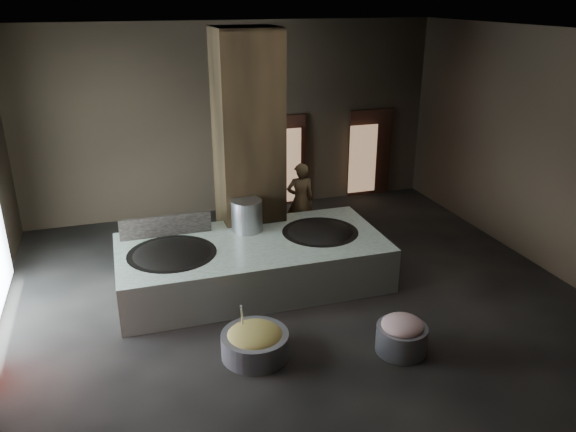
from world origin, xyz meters
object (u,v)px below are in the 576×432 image
object	(u,v)px
stock_pot	(247,216)
meat_basin	(401,339)
hearth_platform	(252,262)
veg_basin	(255,345)
wok_right	(320,236)
cook	(300,200)
wok_left	(172,258)

from	to	relation	value
stock_pot	meat_basin	distance (m)	3.78
hearth_platform	veg_basin	bearing A→B (deg)	-103.15
stock_pot	veg_basin	bearing A→B (deg)	-101.96
wok_right	stock_pot	size ratio (longest dim) A/B	2.25
stock_pot	cook	bearing A→B (deg)	40.23
wok_left	meat_basin	world-z (taller)	wok_left
hearth_platform	cook	size ratio (longest dim) A/B	2.88
hearth_platform	stock_pot	world-z (taller)	stock_pot
hearth_platform	meat_basin	size ratio (longest dim) A/B	6.29
hearth_platform	wok_left	xyz separation A→B (m)	(-1.45, -0.05, 0.33)
wok_right	meat_basin	world-z (taller)	wok_right
hearth_platform	cook	xyz separation A→B (m)	(1.56, 1.83, 0.42)
wok_left	veg_basin	distance (m)	2.42
cook	wok_right	bearing A→B (deg)	90.40
wok_right	stock_pot	world-z (taller)	stock_pot
hearth_platform	wok_right	bearing A→B (deg)	2.57
wok_right	meat_basin	bearing A→B (deg)	-85.01
meat_basin	veg_basin	bearing A→B (deg)	165.29
stock_pot	veg_basin	size ratio (longest dim) A/B	0.62
hearth_platform	cook	distance (m)	2.44
wok_right	meat_basin	size ratio (longest dim) A/B	1.85
wok_left	stock_pot	world-z (taller)	stock_pot
wok_left	stock_pot	xyz separation A→B (m)	(1.50, 0.60, 0.38)
wok_right	cook	size ratio (longest dim) A/B	0.85
veg_basin	meat_basin	bearing A→B (deg)	-14.71
wok_left	cook	size ratio (longest dim) A/B	0.91
hearth_platform	meat_basin	xyz separation A→B (m)	(1.60, -2.77, -0.21)
hearth_platform	meat_basin	world-z (taller)	hearth_platform
cook	wok_left	bearing A→B (deg)	39.21
hearth_platform	stock_pot	size ratio (longest dim) A/B	7.67
veg_basin	meat_basin	world-z (taller)	meat_basin
cook	veg_basin	bearing A→B (deg)	69.82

